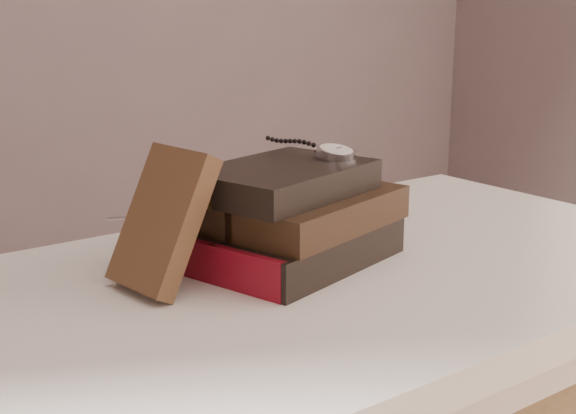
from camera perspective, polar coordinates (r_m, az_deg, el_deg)
table at (r=1.06m, az=4.19°, el=-8.66°), size 1.00×0.60×0.75m
book_stack at (r=1.01m, az=0.51°, el=-0.73°), size 0.30×0.24×0.13m
journal at (r=0.92m, az=-9.03°, el=-0.96°), size 0.11×0.12×0.16m
pocket_watch at (r=1.04m, az=3.22°, el=4.06°), size 0.07×0.16×0.02m
eyeglasses at (r=1.00m, az=-6.70°, el=-0.28°), size 0.14×0.15×0.05m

